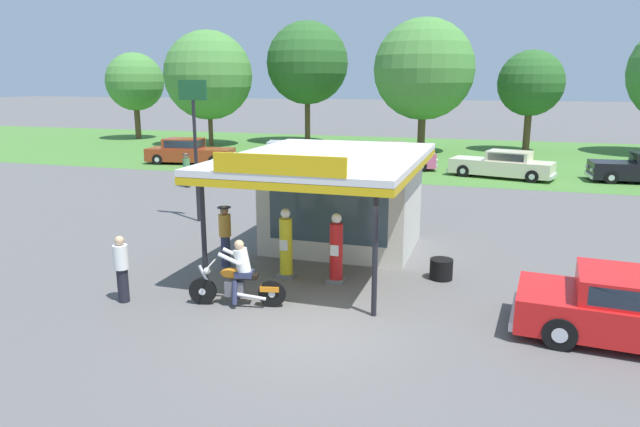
# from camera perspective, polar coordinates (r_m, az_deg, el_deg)

# --- Properties ---
(ground_plane) EXTENTS (300.00, 300.00, 0.00)m
(ground_plane) POSITION_cam_1_polar(r_m,az_deg,el_deg) (12.09, -0.74, -11.69)
(ground_plane) COLOR #5B5959
(grass_verge_strip) EXTENTS (120.00, 24.00, 0.01)m
(grass_verge_strip) POSITION_cam_1_polar(r_m,az_deg,el_deg) (40.89, 12.50, 5.72)
(grass_verge_strip) COLOR #477A33
(grass_verge_strip) RESTS_ON ground
(service_station_kiosk) EXTENTS (5.05, 7.46, 3.56)m
(service_station_kiosk) POSITION_cam_1_polar(r_m,az_deg,el_deg) (17.14, 2.01, 2.13)
(service_station_kiosk) COLOR beige
(service_station_kiosk) RESTS_ON ground
(gas_pump_nearside) EXTENTS (0.44, 0.44, 1.86)m
(gas_pump_nearside) POSITION_cam_1_polar(r_m,az_deg,el_deg) (14.97, -3.44, -3.29)
(gas_pump_nearside) COLOR slate
(gas_pump_nearside) RESTS_ON ground
(gas_pump_offside) EXTENTS (0.44, 0.44, 1.83)m
(gas_pump_offside) POSITION_cam_1_polar(r_m,az_deg,el_deg) (14.56, 1.64, -3.82)
(gas_pump_offside) COLOR slate
(gas_pump_offside) RESTS_ON ground
(motorcycle_with_rider) EXTENTS (2.25, 0.76, 1.58)m
(motorcycle_with_rider) POSITION_cam_1_polar(r_m,az_deg,el_deg) (13.25, -8.19, -6.49)
(motorcycle_with_rider) COLOR black
(motorcycle_with_rider) RESTS_ON ground
(parked_car_second_row_spare) EXTENTS (5.74, 2.55, 1.58)m
(parked_car_second_row_spare) POSITION_cam_1_polar(r_m,az_deg,el_deg) (36.82, -13.01, 6.02)
(parked_car_second_row_spare) COLOR #993819
(parked_car_second_row_spare) RESTS_ON ground
(parked_car_back_row_centre_right) EXTENTS (5.76, 2.95, 1.55)m
(parked_car_back_row_centre_right) POSITION_cam_1_polar(r_m,az_deg,el_deg) (33.76, 6.89, 5.63)
(parked_car_back_row_centre_right) COLOR #E55993
(parked_car_back_row_centre_right) RESTS_ON ground
(parked_car_back_row_centre) EXTENTS (5.36, 2.89, 1.51)m
(parked_car_back_row_centre) POSITION_cam_1_polar(r_m,az_deg,el_deg) (34.92, -3.16, 5.90)
(parked_car_back_row_centre) COLOR #B7B7BC
(parked_car_back_row_centre) RESTS_ON ground
(parked_car_back_row_centre_left) EXTENTS (5.70, 3.01, 1.46)m
(parked_car_back_row_centre_left) POSITION_cam_1_polar(r_m,az_deg,el_deg) (32.06, 17.84, 4.63)
(parked_car_back_row_centre_left) COLOR beige
(parked_car_back_row_centre_left) RESTS_ON ground
(bystander_standing_back_lot) EXTENTS (0.34, 0.34, 1.75)m
(bystander_standing_back_lot) POSITION_cam_1_polar(r_m,az_deg,el_deg) (21.45, 7.03, 1.89)
(bystander_standing_back_lot) COLOR brown
(bystander_standing_back_lot) RESTS_ON ground
(bystander_strolling_foreground) EXTENTS (0.34, 0.34, 1.61)m
(bystander_strolling_foreground) POSITION_cam_1_polar(r_m,az_deg,el_deg) (14.07, -19.30, -5.14)
(bystander_strolling_foreground) COLOR black
(bystander_strolling_foreground) RESTS_ON ground
(bystander_admiring_sedan) EXTENTS (0.38, 0.38, 1.72)m
(bystander_admiring_sedan) POSITION_cam_1_polar(r_m,az_deg,el_deg) (16.04, -9.51, -2.04)
(bystander_admiring_sedan) COLOR #2D3351
(bystander_admiring_sedan) RESTS_ON ground
(bystander_chatting_near_pumps) EXTENTS (0.36, 0.36, 1.66)m
(bystander_chatting_near_pumps) POSITION_cam_1_polar(r_m,az_deg,el_deg) (28.46, -13.24, 4.34)
(bystander_chatting_near_pumps) COLOR black
(bystander_chatting_near_pumps) RESTS_ON ground
(tree_oak_left) EXTENTS (5.03, 5.03, 7.54)m
(tree_oak_left) POSITION_cam_1_polar(r_m,az_deg,el_deg) (53.89, -18.06, 12.38)
(tree_oak_left) COLOR brown
(tree_oak_left) RESTS_ON ground
(tree_oak_centre) EXTENTS (6.67, 6.67, 9.86)m
(tree_oak_centre) POSITION_cam_1_polar(r_m,az_deg,el_deg) (48.01, -1.29, 14.86)
(tree_oak_centre) COLOR brown
(tree_oak_centre) RESTS_ON ground
(tree_oak_right) EXTENTS (4.69, 4.69, 7.28)m
(tree_oak_right) POSITION_cam_1_polar(r_m,az_deg,el_deg) (44.61, 20.41, 12.13)
(tree_oak_right) COLOR brown
(tree_oak_right) RESTS_ON ground
(tree_oak_far_right) EXTENTS (6.90, 6.90, 8.97)m
(tree_oak_far_right) POSITION_cam_1_polar(r_m,az_deg,el_deg) (46.67, -11.15, 13.45)
(tree_oak_far_right) COLOR brown
(tree_oak_far_right) RESTS_ON ground
(tree_oak_far_left) EXTENTS (7.10, 7.10, 9.44)m
(tree_oak_far_left) POSITION_cam_1_polar(r_m,az_deg,el_deg) (42.06, 10.39, 14.04)
(tree_oak_far_left) COLOR brown
(tree_oak_far_left) RESTS_ON ground
(roadside_pole_sign) EXTENTS (1.10, 0.12, 5.12)m
(roadside_pole_sign) POSITION_cam_1_polar(r_m,az_deg,el_deg) (21.06, -12.50, 8.46)
(roadside_pole_sign) COLOR black
(roadside_pole_sign) RESTS_ON ground
(spare_tire_stack) EXTENTS (0.60, 0.60, 0.54)m
(spare_tire_stack) POSITION_cam_1_polar(r_m,az_deg,el_deg) (15.29, 12.07, -5.47)
(spare_tire_stack) COLOR black
(spare_tire_stack) RESTS_ON ground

